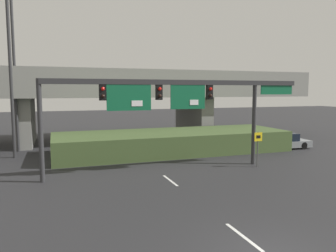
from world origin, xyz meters
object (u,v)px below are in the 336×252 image
Objects in this scene: parked_sedan_near_right at (253,141)px; parked_sedan_mid_right at (284,141)px; speed_limit_sign at (258,144)px; highway_light_pole_far at (9,45)px; highway_light_pole_near at (13,41)px; signal_gantry at (174,97)px.

parked_sedan_near_right reaches higher than parked_sedan_mid_right.
highway_light_pole_far is at bearing 151.15° from speed_limit_sign.
parked_sedan_near_right is at bearing -15.99° from highway_light_pole_near.
highway_light_pole_far is at bearing 173.97° from parked_sedan_mid_right.
highway_light_pole_near reaches higher than speed_limit_sign.
parked_sedan_near_right is (9.51, 5.25, -4.16)m from signal_gantry.
parked_sedan_mid_right is at bearing -17.41° from parked_sedan_near_right.
signal_gantry is 6.73m from speed_limit_sign.
signal_gantry is at bearing -157.06° from parked_sedan_mid_right.
highway_light_pole_far reaches higher than parked_sedan_mid_right.
parked_sedan_mid_right is at bearing 19.93° from signal_gantry.
highway_light_pole_far is 3.48× the size of parked_sedan_mid_right.
parked_sedan_near_right is at bearing 58.91° from speed_limit_sign.
speed_limit_sign is at bearing -28.85° from highway_light_pole_far.
signal_gantry is at bearing 171.88° from speed_limit_sign.
highway_light_pole_far reaches higher than parked_sedan_near_right.
highway_light_pole_near is 25.01m from parked_sedan_mid_right.
parked_sedan_mid_right is (2.78, -0.80, -0.03)m from parked_sedan_near_right.
highway_light_pole_far is 21.49m from parked_sedan_near_right.
speed_limit_sign is 8.39m from parked_sedan_mid_right.
signal_gantry is at bearing -38.06° from highway_light_pole_far.
highway_light_pole_near reaches higher than highway_light_pole_far.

